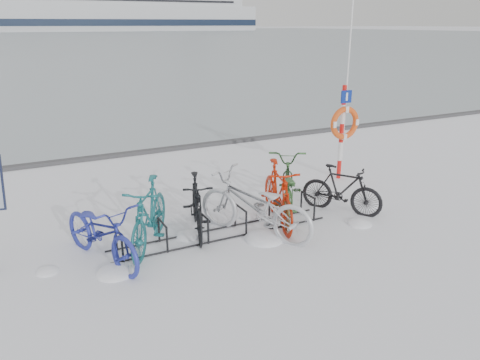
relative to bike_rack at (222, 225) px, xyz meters
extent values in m
plane|color=white|center=(0.00, 0.00, -0.18)|extent=(900.00, 900.00, 0.00)
cube|color=#9BA6AF|center=(0.00, 155.00, -0.17)|extent=(400.00, 298.00, 0.02)
cube|color=#3F3F42|center=(0.00, 5.90, -0.13)|extent=(400.00, 0.25, 0.10)
cylinder|color=black|center=(-1.80, -0.22, 0.04)|extent=(0.04, 0.04, 0.44)
cylinder|color=black|center=(-1.80, 0.22, 0.04)|extent=(0.04, 0.04, 0.44)
cylinder|color=black|center=(-1.80, 0.00, 0.26)|extent=(0.04, 0.44, 0.04)
cylinder|color=black|center=(-1.08, -0.22, 0.04)|extent=(0.04, 0.04, 0.44)
cylinder|color=black|center=(-1.08, 0.22, 0.04)|extent=(0.04, 0.04, 0.44)
cylinder|color=black|center=(-1.08, 0.00, 0.26)|extent=(0.04, 0.44, 0.04)
cylinder|color=black|center=(-0.36, -0.22, 0.04)|extent=(0.04, 0.04, 0.44)
cylinder|color=black|center=(-0.36, 0.22, 0.04)|extent=(0.04, 0.04, 0.44)
cylinder|color=black|center=(-0.36, 0.00, 0.26)|extent=(0.04, 0.44, 0.04)
cylinder|color=black|center=(0.36, -0.22, 0.04)|extent=(0.04, 0.04, 0.44)
cylinder|color=black|center=(0.36, 0.22, 0.04)|extent=(0.04, 0.04, 0.44)
cylinder|color=black|center=(0.36, 0.00, 0.26)|extent=(0.04, 0.44, 0.04)
cylinder|color=black|center=(1.08, -0.22, 0.04)|extent=(0.04, 0.04, 0.44)
cylinder|color=black|center=(1.08, 0.22, 0.04)|extent=(0.04, 0.04, 0.44)
cylinder|color=black|center=(1.08, 0.00, 0.26)|extent=(0.04, 0.44, 0.04)
cylinder|color=black|center=(1.80, -0.22, 0.04)|extent=(0.04, 0.04, 0.44)
cylinder|color=black|center=(1.80, 0.22, 0.04)|extent=(0.04, 0.04, 0.44)
cylinder|color=black|center=(1.80, 0.00, 0.26)|extent=(0.04, 0.44, 0.04)
cylinder|color=black|center=(0.00, -0.22, -0.16)|extent=(4.00, 0.03, 0.03)
cylinder|color=black|center=(0.00, 0.22, -0.16)|extent=(4.00, 0.03, 0.03)
cylinder|color=red|center=(3.82, 1.63, 0.04)|extent=(0.10, 0.10, 0.44)
cylinder|color=silver|center=(3.82, 1.63, 0.48)|extent=(0.10, 0.10, 0.44)
cylinder|color=red|center=(3.82, 1.63, 0.93)|extent=(0.10, 0.10, 0.44)
cylinder|color=silver|center=(3.82, 1.63, 1.37)|extent=(0.10, 0.10, 0.44)
cylinder|color=red|center=(3.82, 1.63, 1.81)|extent=(0.10, 0.10, 0.44)
torus|color=#E34E15|center=(3.82, 1.54, 1.18)|extent=(0.77, 0.13, 0.77)
cube|color=navy|center=(3.82, 1.55, 1.78)|extent=(0.28, 0.03, 0.28)
cylinder|color=silver|center=(3.92, 1.68, 1.83)|extent=(0.04, 0.04, 4.02)
cube|color=silver|center=(48.89, 222.27, 5.45)|extent=(131.40, 24.40, 11.26)
cube|color=black|center=(48.89, 210.02, 3.57)|extent=(131.40, 0.30, 2.82)
cube|color=black|center=(48.89, 234.52, 3.57)|extent=(131.40, 0.30, 2.82)
cube|color=silver|center=(48.89, 222.27, 12.96)|extent=(117.33, 22.53, 3.75)
imported|color=#272F98|center=(-2.06, -0.03, 0.34)|extent=(1.33, 2.11, 1.05)
imported|color=#1A6369|center=(-1.25, 0.16, 0.40)|extent=(1.49, 1.93, 1.16)
imported|color=black|center=(-0.34, 0.32, 0.35)|extent=(0.98, 1.82, 1.05)
imported|color=silver|center=(0.49, -0.27, 0.41)|extent=(1.83, 2.33, 1.18)
imported|color=#B92008|center=(1.16, 0.05, 0.40)|extent=(1.06, 2.01, 1.17)
imported|color=#2E572A|center=(1.54, 0.34, 0.38)|extent=(1.75, 2.22, 1.12)
imported|color=black|center=(2.54, -0.07, 0.30)|extent=(1.29, 1.59, 0.97)
ellipsoid|color=white|center=(-1.99, -0.51, -0.18)|extent=(0.57, 0.57, 0.20)
ellipsoid|color=white|center=(0.78, 0.48, -0.18)|extent=(0.39, 0.39, 0.14)
ellipsoid|color=white|center=(-0.57, 0.20, -0.18)|extent=(0.45, 0.45, 0.16)
ellipsoid|color=white|center=(0.56, -0.49, -0.18)|extent=(0.69, 0.69, 0.24)
ellipsoid|color=white|center=(1.38, 0.59, -0.18)|extent=(0.43, 0.43, 0.15)
ellipsoid|color=white|center=(-2.89, -0.02, -0.18)|extent=(0.35, 0.35, 0.12)
ellipsoid|color=white|center=(2.46, -0.73, -0.18)|extent=(0.47, 0.47, 0.16)
ellipsoid|color=white|center=(3.19, -0.07, -0.18)|extent=(0.49, 0.49, 0.17)
camera|label=1|loc=(-3.10, -6.85, 3.36)|focal=35.00mm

